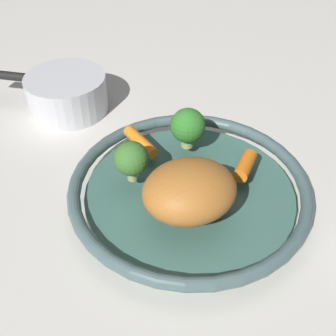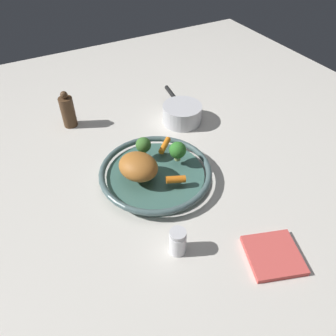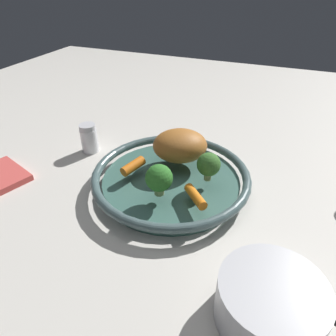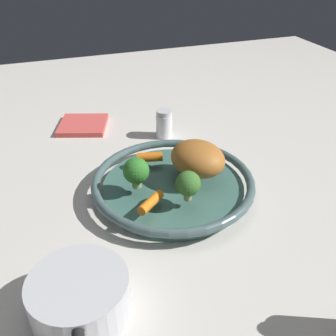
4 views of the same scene
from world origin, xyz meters
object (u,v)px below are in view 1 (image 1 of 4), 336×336
object	(u,v)px
broccoli_floret_mid	(128,159)
baby_carrot_left	(242,165)
baby_carrot_right	(138,142)
broccoli_floret_small	(185,126)
roast_chicken_piece	(190,191)
serving_bowl	(187,191)
saucepan	(64,93)

from	to	relation	value
broccoli_floret_mid	baby_carrot_left	bearing A→B (deg)	9.64
baby_carrot_right	broccoli_floret_small	xyz separation A→B (m)	(0.07, 0.01, 0.03)
baby_carrot_right	baby_carrot_left	bearing A→B (deg)	-16.63
roast_chicken_piece	serving_bowl	bearing A→B (deg)	94.54
baby_carrot_right	serving_bowl	bearing A→B (deg)	-43.26
roast_chicken_piece	baby_carrot_right	bearing A→B (deg)	122.70
broccoli_floret_small	roast_chicken_piece	bearing A→B (deg)	-85.24
baby_carrot_right	broccoli_floret_small	size ratio (longest dim) A/B	1.04
saucepan	baby_carrot_right	bearing A→B (deg)	-44.96
roast_chicken_piece	saucepan	distance (m)	0.37
broccoli_floret_mid	saucepan	bearing A→B (deg)	123.80
serving_bowl	baby_carrot_right	xyz separation A→B (m)	(-0.08, 0.07, 0.03)
broccoli_floret_small	saucepan	xyz separation A→B (m)	(-0.23, 0.15, -0.04)
serving_bowl	broccoli_floret_small	distance (m)	0.10
baby_carrot_left	broccoli_floret_small	world-z (taller)	broccoli_floret_small
roast_chicken_piece	broccoli_floret_small	size ratio (longest dim) A/B	1.89
serving_bowl	baby_carrot_right	size ratio (longest dim) A/B	5.14
serving_bowl	broccoli_floret_small	world-z (taller)	broccoli_floret_small
baby_carrot_left	baby_carrot_right	size ratio (longest dim) A/B	0.84
broccoli_floret_small	saucepan	size ratio (longest dim) A/B	0.27
baby_carrot_left	broccoli_floret_small	distance (m)	0.10
saucepan	serving_bowl	bearing A→B (deg)	-44.41
roast_chicken_piece	baby_carrot_left	xyz separation A→B (m)	(0.07, 0.08, -0.02)
baby_carrot_left	broccoli_floret_mid	bearing A→B (deg)	-170.36
baby_carrot_left	broccoli_floret_mid	distance (m)	0.16
roast_chicken_piece	broccoli_floret_mid	bearing A→B (deg)	147.38
broccoli_floret_small	broccoli_floret_mid	distance (m)	0.11
baby_carrot_right	broccoli_floret_mid	xyz separation A→B (m)	(-0.00, -0.07, 0.03)
broccoli_floret_mid	saucepan	distance (m)	0.28
roast_chicken_piece	saucepan	size ratio (longest dim) A/B	0.50
roast_chicken_piece	saucepan	world-z (taller)	roast_chicken_piece
baby_carrot_left	serving_bowl	bearing A→B (deg)	-160.85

